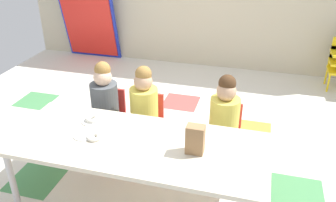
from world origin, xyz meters
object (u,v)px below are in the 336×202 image
object	(u,v)px
paper_plate_near_edge	(92,121)
donut_powdered_loose	(94,137)
folded_activity_table	(90,26)
paper_plate_center_table	(85,135)
seated_child_far_right	(225,114)
seated_child_near_camera	(105,98)
seated_child_middle_seat	(144,104)
craft_table	(136,146)
donut_powdered_on_plate	(92,118)
paper_bag_brown	(195,139)

from	to	relation	value
paper_plate_near_edge	donut_powdered_loose	distance (m)	0.27
folded_activity_table	paper_plate_center_table	xyz separation A→B (m)	(1.45, -2.99, 0.03)
seated_child_far_right	folded_activity_table	xyz separation A→B (m)	(-2.46, 2.34, -0.02)
seated_child_near_camera	seated_child_middle_seat	world-z (taller)	same
seated_child_near_camera	seated_child_far_right	world-z (taller)	same
craft_table	paper_plate_near_edge	bearing A→B (deg)	157.03
seated_child_far_right	seated_child_middle_seat	bearing A→B (deg)	180.00
craft_table	donut_powdered_on_plate	world-z (taller)	donut_powdered_on_plate
paper_plate_center_table	donut_powdered_loose	world-z (taller)	donut_powdered_loose
paper_plate_near_edge	donut_powdered_on_plate	world-z (taller)	donut_powdered_on_plate
folded_activity_table	paper_plate_near_edge	world-z (taller)	folded_activity_table
paper_bag_brown	donut_powdered_on_plate	bearing A→B (deg)	167.41
seated_child_near_camera	donut_powdered_on_plate	world-z (taller)	seated_child_near_camera
paper_plate_near_edge	seated_child_far_right	bearing A→B (deg)	22.62
folded_activity_table	donut_powdered_loose	bearing A→B (deg)	-62.85
paper_plate_near_edge	paper_bag_brown	bearing A→B (deg)	-12.59
seated_child_middle_seat	donut_powdered_loose	distance (m)	0.70
folded_activity_table	paper_bag_brown	distance (m)	3.78
donut_powdered_on_plate	seated_child_near_camera	bearing A→B (deg)	101.27
donut_powdered_loose	craft_table	bearing A→B (deg)	7.96
seated_child_middle_seat	paper_bag_brown	bearing A→B (deg)	-46.64
paper_plate_center_table	seated_child_near_camera	bearing A→B (deg)	100.99
craft_table	folded_activity_table	xyz separation A→B (m)	(-1.87, 2.97, 0.01)
craft_table	donut_powdered_on_plate	xyz separation A→B (m)	(-0.46, 0.19, 0.07)
paper_bag_brown	paper_plate_near_edge	distance (m)	0.94
folded_activity_table	paper_plate_center_table	distance (m)	3.32
seated_child_near_camera	paper_plate_near_edge	xyz separation A→B (m)	(0.09, -0.44, 0.02)
paper_plate_center_table	craft_table	bearing A→B (deg)	2.78
folded_activity_table	paper_plate_near_edge	distance (m)	3.11
seated_child_far_right	paper_bag_brown	distance (m)	0.67
craft_table	paper_plate_center_table	size ratio (longest dim) A/B	10.99
seated_child_near_camera	folded_activity_table	size ratio (longest dim) A/B	0.84
seated_child_middle_seat	folded_activity_table	bearing A→B (deg)	126.39
seated_child_near_camera	donut_powdered_on_plate	size ratio (longest dim) A/B	7.90
seated_child_far_right	paper_bag_brown	size ratio (longest dim) A/B	4.17
seated_child_middle_seat	paper_plate_near_edge	xyz separation A→B (m)	(-0.31, -0.44, 0.02)
paper_bag_brown	paper_plate_center_table	bearing A→B (deg)	-179.37
paper_plate_center_table	donut_powdered_loose	bearing A→B (deg)	-15.28
paper_plate_near_edge	craft_table	bearing A→B (deg)	-22.97
folded_activity_table	donut_powdered_on_plate	size ratio (longest dim) A/B	9.35
seated_child_far_right	seated_child_near_camera	bearing A→B (deg)	180.00
paper_plate_center_table	paper_plate_near_edge	bearing A→B (deg)	100.43
craft_table	paper_bag_brown	bearing A→B (deg)	-1.33
folded_activity_table	donut_powdered_loose	xyz separation A→B (m)	(1.54, -3.01, 0.05)
seated_child_near_camera	donut_powdered_loose	world-z (taller)	seated_child_near_camera
paper_bag_brown	paper_plate_near_edge	xyz separation A→B (m)	(-0.91, 0.20, -0.11)
paper_bag_brown	donut_powdered_loose	distance (m)	0.79
paper_plate_center_table	donut_powdered_on_plate	bearing A→B (deg)	100.43
seated_child_near_camera	seated_child_middle_seat	xyz separation A→B (m)	(0.40, 0.00, 0.00)
seated_child_near_camera	paper_plate_near_edge	world-z (taller)	seated_child_near_camera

